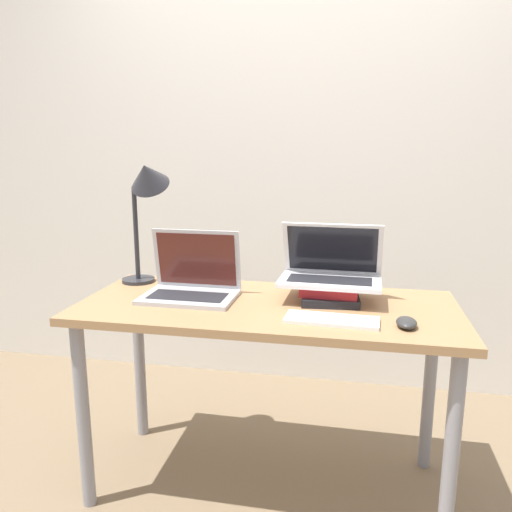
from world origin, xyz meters
name	(u,v)px	position (x,y,z in m)	size (l,w,h in m)	color
wall_back	(300,144)	(0.00, 1.31, 1.35)	(8.00, 0.05, 2.70)	silver
desk	(267,329)	(0.00, 0.31, 0.66)	(1.40, 0.61, 0.76)	#9E754C
laptop_left	(192,284)	(-0.30, 0.34, 0.81)	(0.36, 0.25, 0.26)	#B2B2B7
book_stack	(330,291)	(0.23, 0.40, 0.79)	(0.23, 0.27, 0.07)	black
laptop_on_books	(331,270)	(0.23, 0.41, 0.87)	(0.38, 0.24, 0.22)	silver
wireless_keyboard	(332,320)	(0.25, 0.15, 0.77)	(0.32, 0.13, 0.01)	white
mouse	(406,323)	(0.49, 0.15, 0.77)	(0.07, 0.10, 0.03)	#2D2D2D
desk_lamp	(146,189)	(-0.53, 0.47, 1.16)	(0.23, 0.20, 0.55)	#28282D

